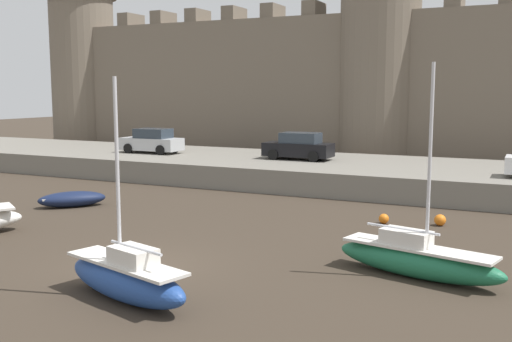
% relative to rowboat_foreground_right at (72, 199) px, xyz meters
% --- Properties ---
extents(ground_plane, '(160.00, 160.00, 0.00)m').
position_rel_rowboat_foreground_right_xyz_m(ground_plane, '(8.72, -6.46, -0.38)').
color(ground_plane, '#382D23').
extents(quay_road, '(67.57, 10.00, 1.29)m').
position_rel_rowboat_foreground_right_xyz_m(quay_road, '(8.72, 12.06, 0.27)').
color(quay_road, slate).
rests_on(quay_road, ground).
extents(castle, '(62.01, 6.44, 17.70)m').
position_rel_rowboat_foreground_right_xyz_m(castle, '(8.72, 22.69, 6.08)').
color(castle, '#706354').
rests_on(castle, ground).
extents(rowboat_foreground_right, '(2.92, 3.07, 0.72)m').
position_rel_rowboat_foreground_right_xyz_m(rowboat_foreground_right, '(0.00, 0.00, 0.00)').
color(rowboat_foreground_right, '#141E3D').
rests_on(rowboat_foreground_right, ground).
extents(sailboat_midflat_left, '(5.22, 2.34, 6.21)m').
position_rel_rowboat_foreground_right_xyz_m(sailboat_midflat_left, '(16.62, -3.88, 0.19)').
color(sailboat_midflat_left, '#1E6B47').
rests_on(sailboat_midflat_left, ground).
extents(sailboat_foreground_left, '(4.63, 2.35, 5.78)m').
position_rel_rowboat_foreground_right_xyz_m(sailboat_foreground_left, '(10.19, -9.11, 0.24)').
color(sailboat_foreground_left, '#234793').
rests_on(sailboat_foreground_left, ground).
extents(mooring_buoy_off_centre, '(0.41, 0.41, 0.41)m').
position_rel_rowboat_foreground_right_xyz_m(mooring_buoy_off_centre, '(14.07, 2.73, -0.17)').
color(mooring_buoy_off_centre, orange).
rests_on(mooring_buoy_off_centre, ground).
extents(mooring_buoy_near_shore, '(0.47, 0.47, 0.47)m').
position_rel_rowboat_foreground_right_xyz_m(mooring_buoy_near_shore, '(16.21, 3.32, -0.14)').
color(mooring_buoy_near_shore, orange).
rests_on(mooring_buoy_near_shore, ground).
extents(car_quay_centre_east, '(4.11, 1.89, 1.62)m').
position_rel_rowboat_foreground_right_xyz_m(car_quay_centre_east, '(-3.55, 11.48, 1.69)').
color(car_quay_centre_east, '#B2B5B7').
rests_on(car_quay_centre_east, quay_road).
extents(car_quay_east, '(4.11, 1.89, 1.62)m').
position_rel_rowboat_foreground_right_xyz_m(car_quay_east, '(6.61, 12.16, 1.69)').
color(car_quay_east, black).
rests_on(car_quay_east, quay_road).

